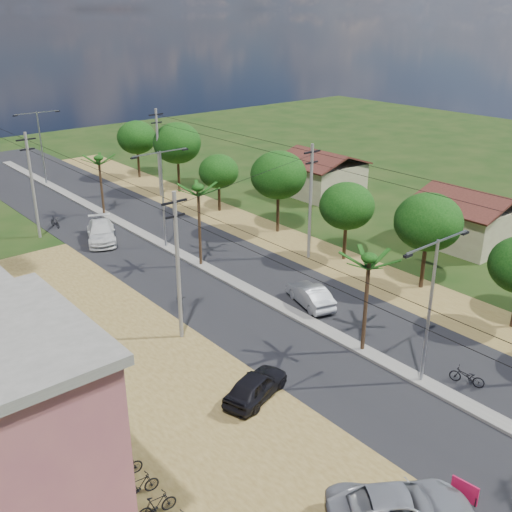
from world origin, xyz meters
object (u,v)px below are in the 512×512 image
Objects in this scene: car_parked_silver at (401,509)px; roadside_sign at (465,491)px; car_white_far at (101,232)px; car_parked_dark at (256,386)px; moto_rider_east at (467,377)px; car_silver_mid at (310,296)px.

car_parked_silver reaches higher than roadside_sign.
car_white_far is 35.76m from roadside_sign.
car_parked_dark is 2.28× the size of moto_rider_east.
car_parked_dark is (-4.14, -25.19, -0.09)m from car_white_far.
roadside_sign is (-2.14, -35.69, -0.33)m from car_white_far.
roadside_sign is (2.00, -10.50, -0.24)m from car_parked_dark.
car_parked_silver is 9.69m from car_parked_dark.
car_silver_mid reaches higher than roadside_sign.
car_silver_mid is 11.67m from moto_rider_east.
car_white_far is 0.98× the size of car_parked_silver.
roadside_sign is at bearing 81.60° from car_silver_mid.
moto_rider_east is at bearing -142.13° from car_parked_dark.
car_parked_dark is at bearing 46.79° from car_silver_mid.
car_parked_silver reaches higher than moto_rider_east.
moto_rider_east is (10.07, 3.51, -0.30)m from car_parked_silver.
roadside_sign is (-7.28, -16.02, -0.25)m from car_silver_mid.
car_white_far is 25.53m from car_parked_dark.
car_silver_mid reaches higher than moto_rider_east.
car_white_far reaches higher than car_silver_mid.
car_parked_dark reaches higher than moto_rider_east.
car_parked_silver is at bearing 72.05° from car_silver_mid.
car_parked_dark is at bearing -52.35° from moto_rider_east.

